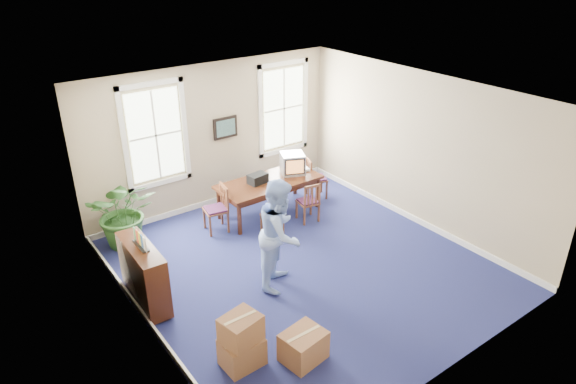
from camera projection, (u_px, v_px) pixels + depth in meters
floor at (303, 265)px, 9.55m from camera, size 6.50×6.50×0.00m
ceiling at (305, 97)px, 8.15m from camera, size 6.50×6.50×0.00m
wall_back at (213, 136)px, 11.21m from camera, size 6.50×0.00×6.50m
wall_front at (461, 276)px, 6.50m from camera, size 6.50×0.00×6.50m
wall_left at (137, 241)px, 7.25m from camera, size 0.00×6.50×6.50m
wall_right at (420, 150)px, 10.45m from camera, size 0.00×6.50×6.50m
baseboard_back at (218, 200)px, 11.86m from camera, size 6.00×0.04×0.12m
baseboard_left at (151, 326)px, 7.94m from camera, size 0.04×6.50×0.12m
baseboard_right at (411, 217)px, 11.11m from camera, size 0.04×6.50×0.12m
window_left at (155, 135)px, 10.37m from camera, size 1.40×0.12×2.20m
window_right at (283, 108)px, 12.07m from camera, size 1.40×0.12×2.20m
wall_picture at (225, 128)px, 11.26m from camera, size 0.58×0.06×0.48m
conference_table at (269, 197)px, 11.26m from camera, size 2.27×1.05×0.77m
crt_tv at (292, 163)px, 11.38m from camera, size 0.68×0.70×0.45m
game_console at (305, 169)px, 11.60m from camera, size 0.21×0.24×0.05m
equipment_bag at (258, 179)px, 10.94m from camera, size 0.44×0.32×0.21m
chair_near_left at (272, 215)px, 10.44m from camera, size 0.40×0.40×0.84m
chair_near_right at (308, 201)px, 10.92m from camera, size 0.47×0.47×0.91m
chair_end_left at (215, 209)px, 10.50m from camera, size 0.52×0.52×0.99m
chair_end_right at (317, 178)px, 11.93m from camera, size 0.56×0.56×0.96m
man at (280, 233)px, 8.66m from camera, size 1.22×1.19×1.97m
credenza at (144, 275)px, 8.35m from camera, size 0.42×1.35×1.05m
brochure_rack at (140, 240)px, 8.08m from camera, size 0.28×0.61×0.27m
potted_plant at (124, 212)px, 9.93m from camera, size 1.62×1.53×1.42m
cardboard_boxes at (250, 329)px, 7.32m from camera, size 1.69×1.69×0.87m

